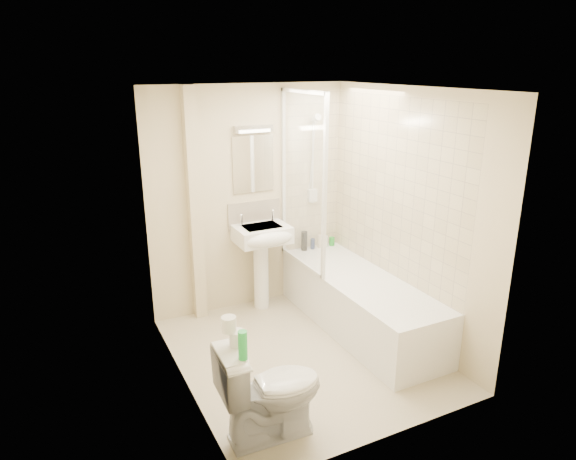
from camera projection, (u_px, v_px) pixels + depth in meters
name	position (u px, v px, depth m)	size (l,w,h in m)	color
floor	(303.00, 354.00, 4.79)	(2.50, 2.50, 0.00)	beige
wall_back	(249.00, 200.00, 5.48)	(2.20, 0.02, 2.40)	beige
wall_left	(179.00, 252.00, 3.95)	(0.02, 2.50, 2.40)	beige
wall_right	(406.00, 216.00, 4.88)	(0.02, 2.50, 2.40)	beige
ceiling	(306.00, 88.00, 4.04)	(2.20, 2.50, 0.02)	white
tile_back	(312.00, 173.00, 5.72)	(0.70, 0.01, 1.75)	beige
tile_right	(394.00, 189.00, 4.98)	(0.01, 2.10, 1.75)	beige
pipe_boxing	(195.00, 208.00, 5.17)	(0.12, 0.12, 2.40)	beige
splashback	(254.00, 214.00, 5.55)	(0.60, 0.01, 0.30)	beige
mirror	(253.00, 164.00, 5.37)	(0.46, 0.01, 0.60)	white
strip_light	(253.00, 129.00, 5.24)	(0.42, 0.07, 0.07)	silver
bathtub	(360.00, 302.00, 5.19)	(0.70, 2.10, 0.55)	white
shower_screen	(302.00, 181.00, 5.19)	(0.04, 0.92, 1.80)	white
shower_fixture	(313.00, 163.00, 5.64)	(0.10, 0.16, 0.99)	white
pedestal_sink	(263.00, 244.00, 5.44)	(0.56, 0.51, 1.08)	white
bottle_black_b	(304.00, 241.00, 5.83)	(0.07, 0.07, 0.22)	black
bottle_blue	(313.00, 244.00, 5.90)	(0.05, 0.05, 0.12)	#111F4E
bottle_cream	(320.00, 241.00, 5.93)	(0.05, 0.05, 0.15)	beige
bottle_white_b	(325.00, 241.00, 5.97)	(0.06, 0.06, 0.13)	white
bottle_green	(332.00, 241.00, 6.01)	(0.06, 0.06, 0.10)	green
toilet	(271.00, 390.00, 3.64)	(0.76, 0.46, 0.76)	white
toilet_roll_lower	(237.00, 338.00, 3.48)	(0.11, 0.11, 0.11)	white
toilet_roll_upper	(229.00, 324.00, 3.44)	(0.10, 0.10, 0.10)	white
green_bottle	(243.00, 345.00, 3.30)	(0.06, 0.06, 0.20)	green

